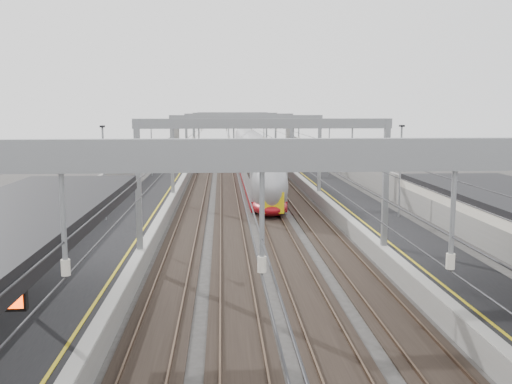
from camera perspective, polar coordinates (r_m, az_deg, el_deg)
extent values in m
cube|color=black|center=(52.46, -9.87, -0.16)|extent=(4.00, 120.00, 1.00)
cube|color=black|center=(53.10, 7.55, -0.01)|extent=(4.00, 120.00, 1.00)
cube|color=black|center=(52.25, -6.04, -0.63)|extent=(2.40, 140.00, 0.08)
cube|color=brown|center=(52.28, -6.83, -0.53)|extent=(0.07, 140.00, 0.14)
cube|color=brown|center=(52.21, -5.25, -0.52)|extent=(0.07, 140.00, 0.14)
cube|color=black|center=(52.20, -2.75, -0.60)|extent=(2.40, 140.00, 0.08)
cube|color=brown|center=(52.18, -3.54, -0.51)|extent=(0.07, 140.00, 0.14)
cube|color=brown|center=(52.20, -1.96, -0.49)|extent=(0.07, 140.00, 0.14)
cube|color=black|center=(52.32, 0.54, -0.57)|extent=(2.40, 140.00, 0.08)
cube|color=brown|center=(52.26, -0.25, -0.48)|extent=(0.07, 140.00, 0.14)
cube|color=brown|center=(52.36, 1.33, -0.46)|extent=(0.07, 140.00, 0.14)
cube|color=black|center=(52.61, 3.80, -0.54)|extent=(2.40, 140.00, 0.08)
cube|color=brown|center=(52.51, 3.02, -0.45)|extent=(0.07, 140.00, 0.14)
cube|color=brown|center=(52.69, 4.58, -0.43)|extent=(0.07, 140.00, 0.14)
cube|color=gray|center=(8.86, 10.35, 3.69)|extent=(13.00, 0.25, 0.50)
cube|color=gray|center=(29.13, -11.70, 0.69)|extent=(0.28, 0.28, 6.60)
cube|color=gray|center=(30.03, 12.84, 0.88)|extent=(0.28, 0.28, 6.60)
cube|color=gray|center=(28.67, 0.77, 6.86)|extent=(13.00, 0.25, 0.50)
cube|color=gray|center=(48.90, -8.38, 3.75)|extent=(0.28, 0.28, 6.60)
cube|color=gray|center=(49.44, 6.36, 3.84)|extent=(0.28, 0.28, 6.60)
cube|color=gray|center=(48.63, -0.98, 7.41)|extent=(13.00, 0.25, 0.50)
cube|color=gray|center=(68.81, -6.97, 5.05)|extent=(0.28, 0.28, 6.60)
cube|color=gray|center=(69.20, 3.54, 5.11)|extent=(0.28, 0.28, 6.60)
cube|color=gray|center=(68.62, -1.71, 7.64)|extent=(13.00, 0.25, 0.50)
cube|color=gray|center=(88.76, -6.19, 5.76)|extent=(0.28, 0.28, 6.60)
cube|color=gray|center=(89.06, 1.97, 5.81)|extent=(0.28, 0.28, 6.60)
cube|color=gray|center=(88.61, -2.11, 7.77)|extent=(13.00, 0.25, 0.50)
cube|color=gray|center=(106.73, -5.74, 6.17)|extent=(0.28, 0.28, 6.60)
cube|color=gray|center=(106.98, 1.06, 6.22)|extent=(0.28, 0.28, 6.60)
cube|color=gray|center=(106.60, -2.35, 7.84)|extent=(13.00, 0.25, 0.50)
cylinder|color=#262628|center=(56.69, -5.90, 5.61)|extent=(0.03, 140.00, 0.03)
cylinder|color=#262628|center=(56.64, -2.85, 5.65)|extent=(0.03, 140.00, 0.03)
cylinder|color=#262628|center=(56.75, 0.19, 5.66)|extent=(0.03, 140.00, 0.03)
cylinder|color=#262628|center=(57.02, 3.22, 5.66)|extent=(0.03, 140.00, 0.03)
cylinder|color=black|center=(22.50, -23.17, -5.37)|extent=(0.20, 0.20, 4.00)
cube|color=gray|center=(106.62, -2.34, 7.22)|extent=(22.00, 2.20, 1.40)
cube|color=gray|center=(107.02, -7.99, 5.50)|extent=(1.00, 2.20, 6.20)
cube|color=gray|center=(107.44, 3.30, 5.57)|extent=(1.00, 2.20, 6.20)
cube|color=gray|center=(52.77, -13.35, 0.99)|extent=(0.30, 120.00, 3.20)
cube|color=gray|center=(53.66, 10.93, 1.18)|extent=(0.30, 120.00, 3.20)
cube|color=maroon|center=(55.64, 0.29, 0.56)|extent=(2.82, 24.04, 0.84)
cube|color=gray|center=(55.41, 0.30, 2.60)|extent=(2.82, 24.04, 3.14)
cube|color=black|center=(47.39, 0.96, -1.19)|extent=(2.09, 2.51, 0.52)
cube|color=maroon|center=(79.91, -0.85, 2.89)|extent=(2.82, 24.04, 0.84)
cube|color=gray|center=(79.75, -0.86, 4.31)|extent=(2.82, 24.04, 3.14)
cube|color=black|center=(71.58, -0.55, 2.01)|extent=(2.09, 2.51, 0.52)
ellipsoid|color=gray|center=(43.33, 1.35, 0.60)|extent=(2.82, 5.43, 4.39)
cube|color=#DCBD0B|center=(41.25, 1.61, -1.11)|extent=(1.78, 0.12, 1.57)
cube|color=black|center=(41.49, 1.56, 1.14)|extent=(1.67, 0.60, 0.98)
cylinder|color=black|center=(71.00, -5.94, 2.89)|extent=(0.12, 0.12, 3.00)
cube|color=black|center=(70.87, -5.96, 4.18)|extent=(0.32, 0.22, 0.75)
sphere|color=red|center=(70.73, -5.97, 4.30)|extent=(0.16, 0.16, 0.16)
cylinder|color=black|center=(70.81, 0.86, 2.92)|extent=(0.12, 0.12, 3.00)
cube|color=black|center=(70.68, 0.86, 4.21)|extent=(0.32, 0.22, 0.75)
sphere|color=#0CE526|center=(70.54, 0.87, 4.33)|extent=(0.16, 0.16, 0.16)
cylinder|color=black|center=(85.10, 1.62, 3.81)|extent=(0.12, 0.12, 3.00)
cube|color=black|center=(84.99, 1.62, 4.89)|extent=(0.32, 0.22, 0.75)
sphere|color=red|center=(84.86, 1.63, 4.98)|extent=(0.16, 0.16, 0.16)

